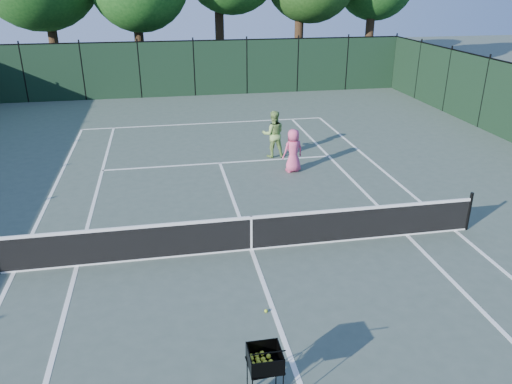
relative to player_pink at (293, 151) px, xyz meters
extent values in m
plane|color=#435247|center=(-2.37, -5.10, -0.75)|extent=(90.00, 90.00, 0.00)
cube|color=white|center=(-7.86, -5.10, -0.75)|extent=(0.10, 23.77, 0.01)
cube|color=white|center=(3.11, -5.10, -0.75)|extent=(0.10, 23.77, 0.01)
cube|color=white|center=(-6.49, -5.10, -0.75)|extent=(0.10, 23.77, 0.01)
cube|color=white|center=(1.74, -5.10, -0.75)|extent=(0.10, 23.77, 0.01)
cube|color=white|center=(-2.37, 6.79, -0.75)|extent=(10.97, 0.10, 0.01)
cube|color=white|center=(-2.37, 1.30, -0.75)|extent=(8.23, 0.10, 0.01)
cube|color=white|center=(-2.37, -5.10, -0.75)|extent=(0.10, 12.80, 0.01)
cube|color=black|center=(-2.37, -5.10, -0.30)|extent=(11.60, 0.03, 0.85)
cube|color=white|center=(-2.37, -5.10, 0.12)|extent=(11.60, 0.05, 0.07)
cube|color=white|center=(-2.37, -5.10, -0.73)|extent=(11.60, 0.05, 0.04)
cube|color=white|center=(-2.37, -5.10, -0.30)|extent=(0.05, 0.04, 0.91)
cylinder|color=black|center=(3.43, -5.10, -0.22)|extent=(0.09, 0.09, 1.06)
cube|color=black|center=(-2.37, 12.90, 0.75)|extent=(24.00, 0.05, 3.00)
cylinder|color=black|center=(-10.37, 16.90, 1.65)|extent=(0.56, 0.56, 4.80)
cylinder|color=black|center=(-5.37, 16.70, 1.40)|extent=(0.56, 0.56, 4.30)
cylinder|color=black|center=(-0.37, 17.20, 1.75)|extent=(0.56, 0.56, 5.00)
cylinder|color=black|center=(4.63, 16.50, 1.55)|extent=(0.56, 0.56, 4.60)
cylinder|color=black|center=(9.63, 17.00, 1.45)|extent=(0.56, 0.56, 4.40)
imported|color=#E14F7D|center=(0.00, 0.00, 0.00)|extent=(0.83, 0.65, 1.50)
imported|color=#86AD56|center=(-0.31, 1.68, 0.12)|extent=(0.89, 0.72, 1.74)
cylinder|color=black|center=(-3.25, -9.59, -0.41)|extent=(0.02, 0.02, 0.69)
cylinder|color=black|center=(-2.78, -9.59, -0.41)|extent=(0.02, 0.02, 0.69)
cube|color=black|center=(-3.01, -9.82, 0.08)|extent=(0.54, 0.54, 0.29)
sphere|color=yellow|center=(-3.01, -9.82, 0.00)|extent=(0.08, 0.08, 0.08)
sphere|color=yellow|center=(-3.01, -9.82, 0.00)|extent=(0.08, 0.08, 0.08)
sphere|color=yellow|center=(-3.01, -9.82, 0.00)|extent=(0.08, 0.08, 0.08)
sphere|color=yellow|center=(-3.01, -9.82, 0.00)|extent=(0.08, 0.08, 0.08)
sphere|color=yellow|center=(-3.01, -9.82, 0.00)|extent=(0.08, 0.08, 0.08)
sphere|color=yellow|center=(-3.01, -9.82, 0.00)|extent=(0.08, 0.08, 0.08)
sphere|color=yellow|center=(-3.01, -9.82, 0.00)|extent=(0.08, 0.08, 0.08)
sphere|color=yellow|center=(-3.01, -9.82, 0.00)|extent=(0.08, 0.08, 0.08)
sphere|color=yellow|center=(-3.01, -9.82, 0.00)|extent=(0.08, 0.08, 0.08)
sphere|color=yellow|center=(-3.01, -9.82, 0.00)|extent=(0.08, 0.08, 0.08)
sphere|color=yellow|center=(-3.01, -9.82, 0.00)|extent=(0.08, 0.08, 0.08)
sphere|color=yellow|center=(-3.01, -9.82, 0.00)|extent=(0.08, 0.08, 0.08)
sphere|color=yellow|center=(-3.01, -9.82, 0.00)|extent=(0.08, 0.08, 0.08)
sphere|color=yellow|center=(-3.01, -9.82, 0.00)|extent=(0.08, 0.08, 0.08)
sphere|color=yellow|center=(-3.01, -9.82, 0.00)|extent=(0.08, 0.08, 0.08)
sphere|color=yellow|center=(-3.01, -9.82, 0.00)|extent=(0.08, 0.08, 0.08)
sphere|color=yellow|center=(-3.01, -9.82, 0.00)|extent=(0.08, 0.08, 0.08)
sphere|color=yellow|center=(-3.01, -9.82, 0.00)|extent=(0.08, 0.08, 0.08)
sphere|color=yellow|center=(-3.01, -9.82, 0.00)|extent=(0.08, 0.08, 0.08)
sphere|color=#AACA29|center=(-2.53, -7.62, -0.72)|extent=(0.07, 0.07, 0.07)
camera|label=1|loc=(-4.26, -15.65, 5.37)|focal=35.00mm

